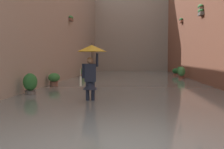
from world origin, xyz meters
TOP-DOWN VIEW (x-y plane):
  - ground_plane at (0.00, -14.48)m, footprint 72.39×72.39m
  - flood_water at (0.00, -14.48)m, footprint 9.11×34.96m
  - building_facade_right at (5.05, -14.47)m, footprint 2.04×32.96m
  - building_facade_far at (0.00, -29.86)m, footprint 11.91×1.80m
  - person_wading at (1.15, -4.95)m, footprint 0.98×0.98m
  - potted_plant_near_right at (3.71, -6.32)m, footprint 0.55×0.55m
  - potted_plant_near_left at (-3.77, -19.90)m, footprint 0.59×0.59m
  - potted_plant_far_left at (-3.88, -18.87)m, footprint 0.32×0.32m
  - potted_plant_far_right at (3.77, -9.94)m, footprint 0.60×0.60m
  - potted_plant_mid_left at (-3.65, -16.30)m, footprint 0.52×0.52m
  - potted_plant_mid_right at (3.78, -18.55)m, footprint 0.44×0.44m

SIDE VIEW (x-z plane):
  - ground_plane at x=0.00m, z-range 0.00..0.00m
  - flood_water at x=0.00m, z-range 0.00..0.17m
  - potted_plant_near_left at x=-3.77m, z-range 0.07..0.85m
  - potted_plant_mid_right at x=3.78m, z-range 0.06..0.90m
  - potted_plant_far_left at x=-3.88m, z-range 0.02..0.95m
  - potted_plant_far_right at x=3.77m, z-range 0.07..0.90m
  - potted_plant_mid_left at x=-3.65m, z-range 0.04..1.04m
  - potted_plant_near_right at x=3.71m, z-range 0.05..1.05m
  - person_wading at x=1.15m, z-range 0.39..2.47m
  - building_facade_right at x=5.05m, z-range 0.00..9.00m
  - building_facade_far at x=0.00m, z-range 0.00..12.15m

